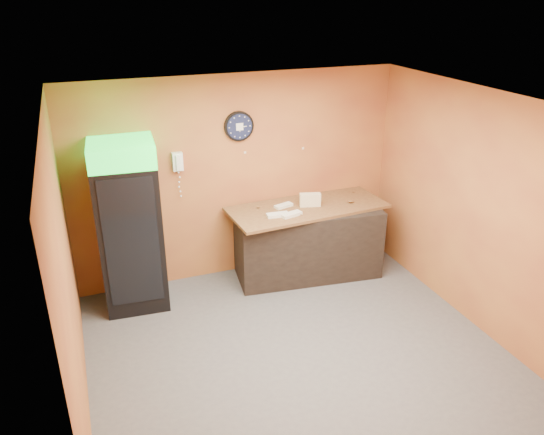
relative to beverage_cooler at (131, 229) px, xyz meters
name	(u,v)px	position (x,y,z in m)	size (l,w,h in m)	color
floor	(294,348)	(1.52, -1.60, -1.05)	(4.50, 4.50, 0.00)	#47474C
back_wall	(238,178)	(1.52, 0.40, 0.35)	(4.50, 0.02, 2.80)	#B97534
left_wall	(67,277)	(-0.73, -1.60, 0.35)	(0.02, 4.00, 2.80)	#B97534
right_wall	(472,208)	(3.77, -1.60, 0.35)	(0.02, 4.00, 2.80)	#B97534
ceiling	(299,103)	(1.52, -1.60, 1.75)	(4.50, 4.00, 0.02)	white
beverage_cooler	(131,229)	(0.00, 0.00, 0.00)	(0.81, 0.82, 2.16)	black
prep_counter	(307,241)	(2.37, -0.04, -0.56)	(1.98, 0.88, 0.99)	black
wall_clock	(239,126)	(1.54, 0.37, 1.07)	(0.40, 0.06, 0.40)	black
wall_phone	(178,162)	(0.70, 0.35, 0.68)	(0.13, 0.11, 0.24)	white
butcher_paper	(308,208)	(2.37, -0.04, -0.05)	(2.17, 0.88, 0.04)	brown
sub_roll_stack	(310,200)	(2.40, -0.04, 0.06)	(0.30, 0.17, 0.18)	beige
wrapped_sandwich_left	(278,215)	(1.86, -0.22, -0.01)	(0.29, 0.11, 0.04)	silver
wrapped_sandwich_mid	(291,214)	(2.03, -0.27, -0.01)	(0.29, 0.11, 0.04)	silver
wrapped_sandwich_right	(284,206)	(2.05, 0.05, -0.01)	(0.26, 0.10, 0.04)	silver
kitchen_tool	(314,202)	(2.47, -0.01, 0.01)	(0.06, 0.06, 0.06)	silver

